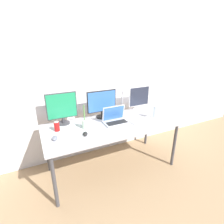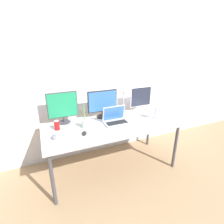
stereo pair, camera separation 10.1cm
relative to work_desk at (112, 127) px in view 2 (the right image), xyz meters
name	(u,v)px [view 2 (the right image)]	position (x,y,z in m)	size (l,w,h in m)	color
ground_plane	(112,167)	(0.00, 0.00, -0.69)	(16.00, 16.00, 0.00)	#9E7F5B
wall_back	(97,77)	(0.00, 0.59, 0.61)	(7.00, 0.08, 2.60)	silver
work_desk	(112,127)	(0.00, 0.00, 0.00)	(1.87, 0.82, 0.74)	#424247
monitor_left	(63,107)	(-0.61, 0.31, 0.29)	(0.41, 0.17, 0.44)	#38383D
monitor_center	(103,103)	(-0.03, 0.29, 0.28)	(0.45, 0.18, 0.41)	black
monitor_right	(141,99)	(0.64, 0.31, 0.26)	(0.37, 0.19, 0.40)	silver
laptop_silver	(115,119)	(0.06, 0.02, 0.11)	(0.34, 0.22, 0.24)	#B7B7BC
keyboard_main	(145,121)	(0.47, -0.10, 0.06)	(0.42, 0.14, 0.02)	white
mouse_by_keyboard	(84,133)	(-0.43, -0.14, 0.07)	(0.06, 0.10, 0.04)	black
mouse_by_laptop	(54,137)	(-0.79, -0.09, 0.07)	(0.06, 0.11, 0.04)	slate
water_bottle	(157,112)	(0.66, -0.11, 0.17)	(0.08, 0.08, 0.25)	silver
soda_can_near_keyboard	(57,125)	(-0.72, 0.12, 0.12)	(0.07, 0.07, 0.13)	red
bamboo_vase	(85,123)	(-0.38, 0.05, 0.12)	(0.08, 0.08, 0.32)	#B2D1B7
desk_lamp	(125,94)	(0.30, 0.23, 0.39)	(0.11, 0.18, 0.50)	#B7B7BC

